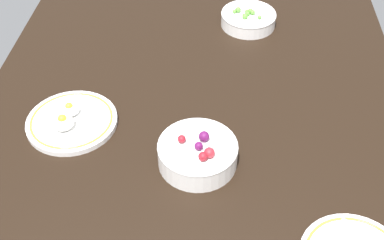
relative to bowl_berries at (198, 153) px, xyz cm
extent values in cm
cube|color=black|center=(10.42, 1.94, -4.80)|extent=(148.09, 98.96, 4.00)
cylinder|color=white|center=(0.02, 0.02, -0.42)|extent=(16.02, 16.02, 4.74)
torus|color=white|center=(0.02, 0.02, 1.95)|extent=(16.18, 16.18, 0.80)
sphere|color=#59144C|center=(1.74, -1.12, 3.04)|extent=(2.18, 2.18, 2.18)
sphere|color=#59144C|center=(-0.78, -0.22, 2.81)|extent=(1.73, 1.73, 1.73)
sphere|color=maroon|center=(-3.54, -1.24, 2.89)|extent=(1.89, 1.89, 1.89)
sphere|color=maroon|center=(0.93, 3.28, 2.78)|extent=(1.67, 1.67, 1.67)
sphere|color=#B2232D|center=(-2.58, -2.39, 3.02)|extent=(2.15, 2.15, 2.15)
cylinder|color=white|center=(9.30, 28.36, -2.15)|extent=(19.91, 19.91, 1.28)
torus|color=gold|center=(9.30, 28.36, -1.51)|extent=(18.02, 18.02, 0.50)
ellipsoid|color=white|center=(6.87, 29.35, -0.21)|extent=(4.74, 4.74, 2.61)
sphere|color=yellow|center=(6.87, 29.35, 0.97)|extent=(1.90, 1.90, 1.90)
ellipsoid|color=white|center=(11.23, 29.07, -0.36)|extent=(4.21, 4.21, 2.32)
sphere|color=yellow|center=(11.23, 29.07, 0.69)|extent=(1.68, 1.68, 1.68)
cylinder|color=white|center=(52.60, -10.57, -1.03)|extent=(15.01, 15.01, 3.53)
torus|color=white|center=(52.60, -10.57, 0.73)|extent=(15.21, 15.21, 0.80)
sphere|color=#599E38|center=(52.78, -6.59, 1.27)|extent=(1.07, 1.07, 1.07)
sphere|color=#599E38|center=(50.24, -13.42, 1.27)|extent=(1.07, 1.07, 1.07)
sphere|color=#599E38|center=(53.03, -10.94, 1.44)|extent=(1.40, 1.40, 1.40)
sphere|color=#599E38|center=(52.33, -11.55, 1.42)|extent=(1.38, 1.38, 1.38)
sphere|color=#599E38|center=(53.09, -10.01, 1.27)|extent=(1.08, 1.08, 1.08)
sphere|color=#599E38|center=(53.32, -7.58, 1.51)|extent=(1.55, 1.55, 1.55)
sphere|color=#599E38|center=(51.75, -10.21, 1.34)|extent=(1.21, 1.21, 1.21)
sphere|color=#599E38|center=(50.10, -9.47, 1.50)|extent=(1.54, 1.54, 1.54)
camera|label=1|loc=(-68.40, -3.99, 73.11)|focal=46.71mm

